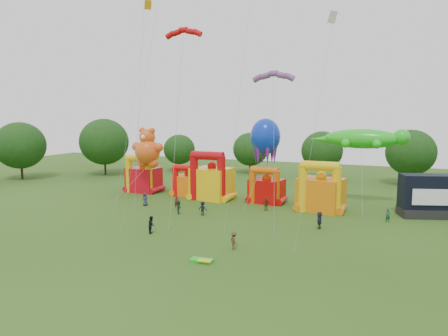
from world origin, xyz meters
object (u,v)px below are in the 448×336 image
at_px(bouncy_castle_2, 211,181).
at_px(spectator_0, 145,199).
at_px(octopus_kite, 262,153).
at_px(stage_trailer, 436,196).
at_px(teddy_bear_kite, 141,163).
at_px(spectator_4, 266,204).
at_px(bouncy_castle_0, 143,177).
at_px(gecko_kite, 362,152).

height_order(bouncy_castle_2, spectator_0, bouncy_castle_2).
distance_m(bouncy_castle_2, spectator_0, 10.49).
bearing_deg(octopus_kite, stage_trailer, 0.86).
relative_size(bouncy_castle_2, teddy_bear_kite, 0.68).
xyz_separation_m(stage_trailer, teddy_bear_kite, (-41.27, -3.89, 2.76)).
bearing_deg(octopus_kite, teddy_bear_kite, -169.13).
distance_m(teddy_bear_kite, spectator_4, 21.07).
height_order(bouncy_castle_0, teddy_bear_kite, teddy_bear_kite).
distance_m(gecko_kite, spectator_4, 15.54).
bearing_deg(bouncy_castle_0, bouncy_castle_2, -5.04).
distance_m(bouncy_castle_0, octopus_kite, 21.49).
bearing_deg(stage_trailer, spectator_4, -166.34).
relative_size(bouncy_castle_0, bouncy_castle_2, 0.85).
height_order(teddy_bear_kite, spectator_0, teddy_bear_kite).
xyz_separation_m(teddy_bear_kite, spectator_4, (20.55, -1.14, -4.47)).
xyz_separation_m(gecko_kite, spectator_0, (-28.31, -11.45, -6.81)).
height_order(gecko_kite, spectator_0, gecko_kite).
relative_size(gecko_kite, spectator_4, 7.52).
bearing_deg(stage_trailer, bouncy_castle_2, -178.33).
bearing_deg(teddy_bear_kite, bouncy_castle_0, 120.14).
bearing_deg(spectator_4, bouncy_castle_0, -36.85).
xyz_separation_m(bouncy_castle_0, gecko_kite, (34.46, 2.62, 5.33)).
distance_m(gecko_kite, octopus_kite, 13.94).
distance_m(stage_trailer, gecko_kite, 10.93).
bearing_deg(spectator_4, spectator_0, -11.98).
xyz_separation_m(teddy_bear_kite, spectator_0, (3.73, -4.68, -4.45)).
relative_size(bouncy_castle_0, spectator_0, 3.39).
relative_size(bouncy_castle_2, octopus_kite, 0.60).
bearing_deg(stage_trailer, teddy_bear_kite, -174.61).
relative_size(gecko_kite, octopus_kite, 1.10).
bearing_deg(spectator_0, bouncy_castle_0, 123.47).
height_order(stage_trailer, gecko_kite, gecko_kite).
height_order(bouncy_castle_0, octopus_kite, octopus_kite).
bearing_deg(spectator_4, gecko_kite, -169.33).
bearing_deg(spectator_0, bouncy_castle_2, 46.73).
xyz_separation_m(bouncy_castle_2, stage_trailer, (30.63, 0.89, -0.21)).
bearing_deg(gecko_kite, spectator_4, -145.46).
distance_m(bouncy_castle_0, bouncy_castle_2, 13.10).
height_order(spectator_0, spectator_4, spectator_0).
height_order(stage_trailer, teddy_bear_kite, teddy_bear_kite).
height_order(octopus_kite, spectator_4, octopus_kite).
xyz_separation_m(gecko_kite, octopus_kite, (-13.56, -3.22, -0.38)).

